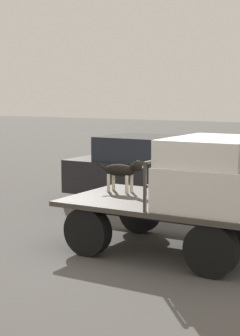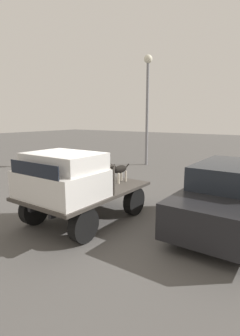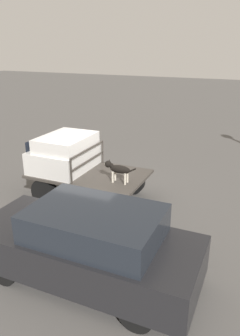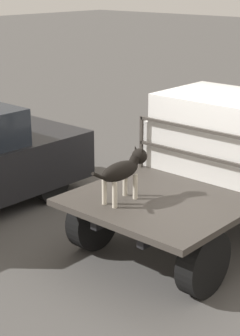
% 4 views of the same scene
% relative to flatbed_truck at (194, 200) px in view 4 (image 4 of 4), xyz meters
% --- Properties ---
extents(ground_plane, '(80.00, 80.00, 0.00)m').
position_rel_flatbed_truck_xyz_m(ground_plane, '(0.00, 0.00, -0.60)').
color(ground_plane, '#514F4C').
extents(flatbed_truck, '(3.41, 2.07, 0.85)m').
position_rel_flatbed_truck_xyz_m(flatbed_truck, '(0.00, 0.00, 0.00)').
color(flatbed_truck, black).
rests_on(flatbed_truck, ground).
extents(truck_cab, '(1.56, 1.95, 1.07)m').
position_rel_flatbed_truck_xyz_m(truck_cab, '(0.84, 0.00, 0.75)').
color(truck_cab, silver).
rests_on(truck_cab, flatbed_truck).
extents(truck_headboard, '(0.04, 1.95, 0.75)m').
position_rel_flatbed_truck_xyz_m(truck_headboard, '(0.03, 0.00, 0.75)').
color(truck_headboard, '#3D3833').
rests_on(truck_headboard, flatbed_truck).
extents(dog, '(0.98, 0.23, 0.63)m').
position_rel_flatbed_truck_xyz_m(dog, '(-1.07, 0.31, 0.64)').
color(dog, beige).
rests_on(dog, flatbed_truck).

